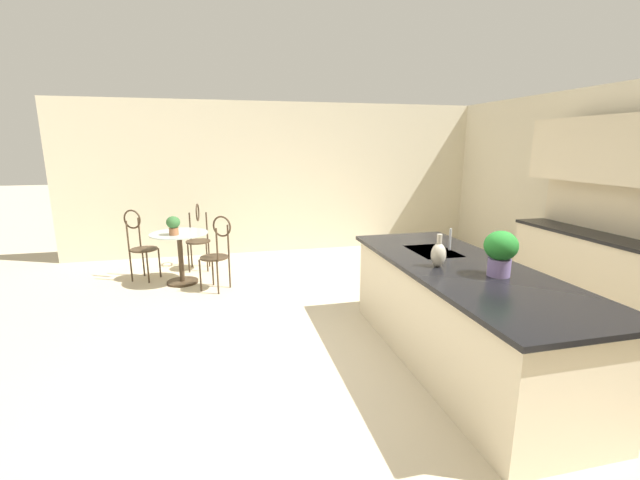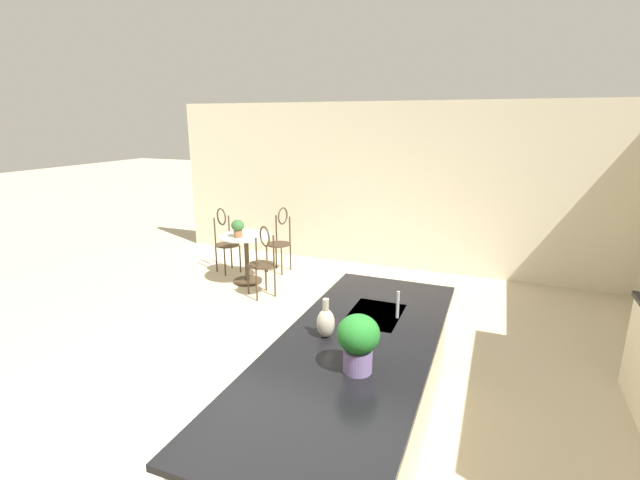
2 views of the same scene
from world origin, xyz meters
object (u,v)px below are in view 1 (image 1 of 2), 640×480
potted_plant_on_table (173,224)px  vase_on_counter (438,254)px  chair_by_island (140,242)px  chair_near_window (198,234)px  chair_toward_desk (217,250)px  bistro_table (180,253)px  potted_plant_counter_near (501,250)px

potted_plant_on_table → vase_on_counter: bearing=41.6°
chair_by_island → potted_plant_on_table: (0.45, 0.53, 0.32)m
chair_near_window → chair_by_island: bearing=-65.1°
potted_plant_on_table → chair_near_window: bearing=161.8°
chair_by_island → potted_plant_on_table: bearing=49.8°
chair_by_island → chair_toward_desk: 1.34m
potted_plant_on_table → chair_toward_desk: bearing=61.5°
bistro_table → potted_plant_on_table: potted_plant_on_table is taller
potted_plant_on_table → vase_on_counter: vase_on_counter is taller
bistro_table → potted_plant_counter_near: bearing=40.3°
vase_on_counter → bistro_table: bearing=-140.3°
bistro_table → vase_on_counter: size_ratio=2.78×
chair_near_window → potted_plant_on_table: bearing=-18.2°
chair_by_island → vase_on_counter: bearing=42.9°
vase_on_counter → potted_plant_on_table: bearing=-138.4°
chair_near_window → potted_plant_counter_near: size_ratio=2.82×
bistro_table → chair_near_window: bearing=162.4°
potted_plant_counter_near → vase_on_counter: potted_plant_counter_near is taller
chair_by_island → potted_plant_counter_near: bearing=43.1°
vase_on_counter → potted_plant_counter_near: bearing=44.7°
chair_near_window → vase_on_counter: 4.24m
chair_toward_desk → chair_near_window: bearing=-165.2°
potted_plant_counter_near → vase_on_counter: size_ratio=1.28×
bistro_table → chair_near_window: chair_near_window is taller
chair_toward_desk → potted_plant_counter_near: bearing=38.5°
chair_by_island → bistro_table: bearing=61.2°
chair_near_window → chair_by_island: same height
chair_by_island → potted_plant_counter_near: size_ratio=2.82×
chair_near_window → potted_plant_on_table: size_ratio=3.97×
bistro_table → potted_plant_counter_near: 4.32m
bistro_table → vase_on_counter: 3.82m
bistro_table → chair_by_island: chair_by_island is taller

